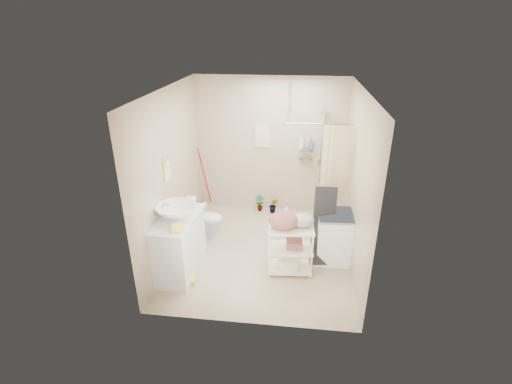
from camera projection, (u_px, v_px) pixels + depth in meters
The scene contains 23 objects.
floor at pixel (261, 252), 6.08m from camera, with size 3.20×3.20×0.00m, color tan.
ceiling at pixel (262, 90), 5.01m from camera, with size 2.80×3.20×0.04m, color silver.
wall_back at pixel (270, 147), 6.99m from camera, with size 2.80×0.04×2.60m, color #B8A88F.
wall_front at pixel (246, 233), 4.10m from camera, with size 2.80×0.04×2.60m, color #B8A88F.
wall_left at pixel (171, 175), 5.70m from camera, with size 0.04×3.20×2.60m, color #B8A88F.
wall_right at pixel (357, 183), 5.39m from camera, with size 0.04×3.20×2.60m, color #B8A88F.
vanity at pixel (178, 245), 5.44m from camera, with size 0.58×1.03×0.91m, color silver.
sink at pixel (176, 212), 5.20m from camera, with size 0.57×0.57×0.20m, color white.
counter_basket at pixel (177, 228), 4.91m from camera, with size 0.16×0.12×0.09m, color #F8E150.
floor_basket at pixel (190, 280), 5.31m from camera, with size 0.23×0.18×0.13m, color yellow.
toilet at pixel (204, 218), 6.44m from camera, with size 0.37×0.66×0.67m, color white.
mop at pixel (203, 179), 7.25m from camera, with size 0.12×0.12×1.31m, color #B71507, non-canonical shape.
potted_plant_a at pixel (260, 203), 7.35m from camera, with size 0.18×0.12×0.34m, color brown.
potted_plant_b at pixel (273, 205), 7.29m from camera, with size 0.17×0.14×0.31m, color brown.
hanging_towel at pixel (262, 136), 6.91m from camera, with size 0.28×0.03×0.42m, color beige.
towel_ring at pixel (167, 169), 5.44m from camera, with size 0.04×0.22×0.34m, color #F8EA8A, non-canonical shape.
tp_holder at pixel (178, 207), 5.98m from camera, with size 0.08×0.12×0.14m, color silver, non-canonical shape.
shower at pixel (316, 171), 6.51m from camera, with size 1.10×1.10×2.10m, color silver, non-canonical shape.
shampoo_bottle_a at pixel (302, 142), 6.78m from camera, with size 0.10×0.10×0.25m, color silver.
shampoo_bottle_b at pixel (311, 144), 6.78m from camera, with size 0.08×0.08×0.18m, color #3647A5.
washing_machine at pixel (334, 236), 5.77m from camera, with size 0.54×0.56×0.79m, color white.
laundry_rack at pixel (290, 245), 5.44m from camera, with size 0.65×0.38×0.90m, color #F5EACE, non-canonical shape.
ironing_board at pixel (324, 226), 5.60m from camera, with size 0.35×0.10×1.25m, color black, non-canonical shape.
Camera 1 is at (0.53, -5.10, 3.41)m, focal length 26.00 mm.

